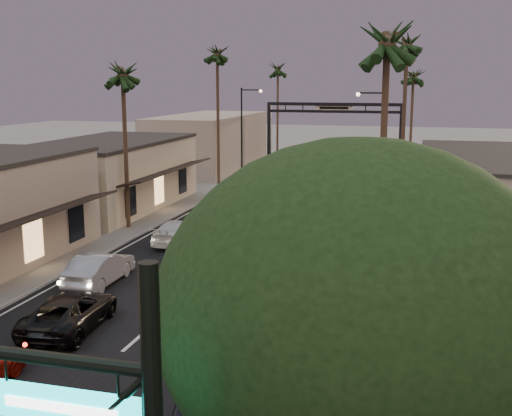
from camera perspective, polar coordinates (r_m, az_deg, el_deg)
The scene contains 26 objects.
ground at distance 44.12m, azimuth 1.16°, elevation -1.38°, with size 200.00×200.00×0.00m, color slate.
road at distance 48.89m, azimuth 2.57°, elevation -0.14°, with size 14.00×120.00×0.02m, color black.
sidewalk_left at distance 58.13m, azimuth -5.10°, elevation 1.70°, with size 5.00×92.00×0.12m, color slate.
sidewalk_right at distance 54.66m, azimuth 13.95°, elevation 0.81°, with size 5.00×92.00×0.12m, color slate.
storefront_far at distance 50.13m, azimuth -12.86°, elevation 2.77°, with size 8.00×16.00×5.00m, color beige.
storefront_dist at distance 71.07m, azimuth -4.20°, elevation 5.84°, with size 8.00×20.00×6.00m, color gray.
building_right at distance 42.57m, azimuth 19.79°, elevation 0.92°, with size 8.00×18.00×5.00m, color gray.
corner_tree at distance 9.98m, azimuth 9.38°, elevation -10.31°, with size 6.20×6.20×8.80m.
arch at distance 72.66m, azimuth 6.92°, elevation 7.91°, with size 15.20×0.40×7.27m.
streetlight_right at distance 47.13m, azimuth 10.91°, elevation 5.79°, with size 2.13×0.30×9.00m.
streetlight_left at distance 62.39m, azimuth -1.04°, elevation 7.27°, with size 2.13×0.30×9.00m.
palm_lc at distance 42.28m, azimuth -11.80°, elevation 12.14°, with size 3.20×3.20×12.20m.
palm_ld at distance 59.94m, azimuth -3.47°, elevation 13.87°, with size 3.20×3.20×14.20m.
palm_ra at distance 25.93m, azimuth 11.63°, elevation 15.03°, with size 3.20×3.20×13.20m.
palm_rb at distance 45.93m, azimuth 13.30°, elevation 14.42°, with size 3.20×3.20×14.20m.
palm_rc at distance 65.84m, azimuth 13.84°, elevation 11.64°, with size 3.20×3.20×12.20m.
palm_far at distance 81.97m, azimuth 1.96°, elevation 12.48°, with size 3.20×3.20×13.20m.
oncoming_pickup at distance 26.53m, azimuth -16.20°, elevation -8.86°, with size 2.37×5.15×1.43m, color black.
oncoming_silver at distance 31.85m, azimuth -13.75°, elevation -5.23°, with size 1.65×4.72×1.55m, color gray.
oncoming_white at distance 38.89m, azimuth -6.93°, elevation -2.12°, with size 1.97×4.85×1.41m, color silver.
oncoming_dgrey at distance 43.30m, azimuth -1.80°, elevation -0.61°, with size 1.78×4.43×1.51m, color black.
oncoming_grey_far at distance 52.18m, azimuth -0.47°, elevation 1.37°, with size 1.48×4.23×1.39m, color #4A4A4F.
curbside_near at distance 19.51m, azimuth -0.22°, elevation -15.36°, with size 2.95×6.40×1.78m, color black.
curbside_black at distance 26.39m, azimuth 2.83°, elevation -8.62°, with size 1.88×4.61×1.34m, color black.
curbside_grey at distance 33.44m, azimuth 7.13°, elevation -4.22°, with size 1.81×4.50×1.53m, color #47484C.
curbside_far at distance 50.17m, azimuth 7.46°, elevation 0.86°, with size 1.46×4.18×1.38m, color black.
Camera 1 is at (10.31, -1.81, 9.62)m, focal length 45.00 mm.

